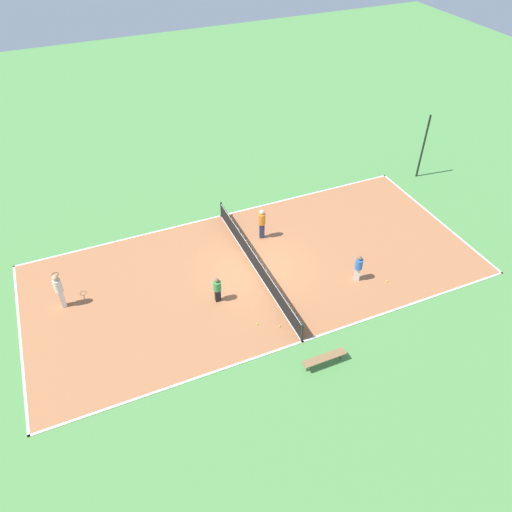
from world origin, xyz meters
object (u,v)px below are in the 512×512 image
at_px(player_center_orange, 262,222).
at_px(player_far_green, 217,288).
at_px(tennis_net, 256,262).
at_px(tennis_ball_far_baseline, 280,326).
at_px(tennis_ball_left_sideline, 257,324).
at_px(player_far_white, 59,288).
at_px(tennis_ball_near_net, 387,281).
at_px(player_near_blue, 359,267).
at_px(fence_post_back_left, 423,147).
at_px(bench, 325,358).

bearing_deg(player_center_orange, player_far_green, 57.33).
xyz_separation_m(tennis_net, tennis_ball_far_baseline, (3.86, -0.53, -0.45)).
height_order(player_far_green, tennis_ball_left_sideline, player_far_green).
height_order(player_far_white, tennis_ball_near_net, player_far_white).
height_order(player_far_green, tennis_ball_near_net, player_far_green).
height_order(player_near_blue, tennis_ball_near_net, player_near_blue).
xyz_separation_m(tennis_ball_near_net, fence_post_back_left, (-7.47, 7.38, 1.98)).
bearing_deg(player_center_orange, player_near_blue, 134.87).
distance_m(bench, player_far_white, 11.98).
bearing_deg(fence_post_back_left, tennis_ball_near_net, -44.63).
xyz_separation_m(tennis_net, player_center_orange, (-2.26, 1.31, 0.53)).
distance_m(tennis_net, player_far_green, 2.77).
distance_m(tennis_ball_far_baseline, tennis_ball_left_sideline, 0.99).
height_order(bench, tennis_ball_far_baseline, bench).
bearing_deg(player_center_orange, tennis_ball_left_sideline, 78.54).
relative_size(player_center_orange, player_near_blue, 1.22).
bearing_deg(player_far_green, player_far_white, -18.03).
bearing_deg(player_far_green, tennis_ball_far_baseline, 128.88).
bearing_deg(player_far_green, tennis_net, -150.23).
bearing_deg(fence_post_back_left, player_far_green, -70.37).
xyz_separation_m(tennis_net, bench, (6.38, 0.25, -0.11)).
xyz_separation_m(bench, player_near_blue, (-3.82, 3.93, 0.44)).
bearing_deg(player_near_blue, tennis_ball_near_net, -175.64).
relative_size(tennis_net, player_far_white, 5.34).
distance_m(tennis_ball_far_baseline, fence_post_back_left, 15.72).
bearing_deg(tennis_ball_left_sideline, player_far_white, -120.79).
relative_size(player_far_green, tennis_ball_far_baseline, 19.90).
xyz_separation_m(bench, player_far_white, (-7.57, -9.25, 0.71)).
bearing_deg(tennis_net, player_far_white, -97.53).
bearing_deg(player_near_blue, fence_post_back_left, -108.02).
distance_m(player_center_orange, fence_post_back_left, 11.71).
xyz_separation_m(tennis_ball_far_baseline, tennis_ball_left_sideline, (-0.51, -0.85, 0.00)).
relative_size(player_far_white, tennis_ball_near_net, 27.19).
relative_size(tennis_ball_far_baseline, tennis_ball_left_sideline, 1.00).
height_order(bench, player_near_blue, player_near_blue).
relative_size(player_far_green, player_far_white, 0.73).
relative_size(tennis_net, tennis_ball_far_baseline, 145.34).
xyz_separation_m(bench, tennis_ball_far_baseline, (-2.52, -0.78, -0.34)).
height_order(player_near_blue, fence_post_back_left, fence_post_back_left).
bearing_deg(player_center_orange, player_far_white, 20.12).
distance_m(player_near_blue, tennis_ball_far_baseline, 4.95).
height_order(tennis_net, player_far_green, player_far_green).
bearing_deg(player_far_white, tennis_ball_far_baseline, -121.45).
relative_size(player_center_orange, player_far_white, 0.96).
bearing_deg(fence_post_back_left, tennis_ball_left_sideline, -62.06).
bearing_deg(player_far_white, player_far_green, -111.15).
distance_m(player_far_white, tennis_ball_far_baseline, 9.92).
height_order(tennis_net, bench, tennis_net).
relative_size(player_far_white, tennis_ball_left_sideline, 27.19).
relative_size(player_near_blue, tennis_ball_near_net, 21.32).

